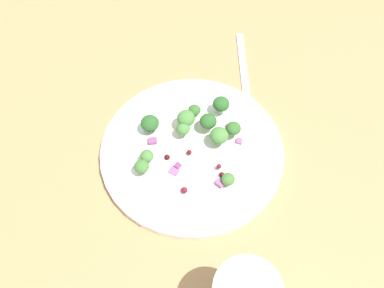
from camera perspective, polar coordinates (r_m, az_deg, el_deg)
ground_plane at (r=68.11cm, az=0.64°, el=-1.14°), size 180.00×180.00×2.00cm
plate at (r=66.14cm, az=-0.00°, el=-0.85°), size 27.75×27.75×1.70cm
dressing_pool at (r=65.76cm, az=-0.00°, el=-0.65°), size 16.10×16.10×0.20cm
broccoli_floret_0 at (r=65.43cm, az=-1.15°, el=1.99°), size 2.04×2.04×2.07cm
broccoli_floret_1 at (r=68.01cm, az=0.32°, el=4.43°), size 1.95×1.95×1.98cm
broccoli_floret_2 at (r=65.61cm, az=5.44°, el=2.02°), size 2.27×2.27×2.29cm
broccoli_floret_3 at (r=63.71cm, az=-5.91°, el=-1.59°), size 1.97×1.97×2.00cm
broccoli_floret_4 at (r=66.03cm, az=-0.78°, el=3.36°), size 2.75×2.75×2.78cm
broccoli_floret_5 at (r=64.33cm, az=3.60°, el=0.77°), size 2.76×2.76×2.79cm
broccoli_floret_6 at (r=62.95cm, az=-6.61°, el=-2.95°), size 2.14×2.14×2.17cm
broccoli_floret_7 at (r=65.98cm, az=2.12°, el=2.96°), size 2.59×2.59×2.62cm
broccoli_floret_8 at (r=66.52cm, az=-5.53°, el=2.69°), size 2.81×2.81×2.84cm
broccoli_floret_9 at (r=68.18cm, az=3.82°, el=5.21°), size 2.63×2.63×2.66cm
broccoli_floret_10 at (r=62.06cm, az=4.74°, el=-4.62°), size 1.95×1.95×1.97cm
cranberry_0 at (r=64.64cm, az=-3.26°, el=-1.73°), size 0.84×0.84×0.84cm
cranberry_1 at (r=64.74cm, az=-0.38°, el=-1.09°), size 0.76×0.76×0.76cm
cranberry_2 at (r=61.82cm, az=-1.02°, el=-6.05°), size 0.93×0.93×0.93cm
cranberry_3 at (r=63.36cm, az=3.53°, el=-2.95°), size 0.73×0.73×0.73cm
cranberry_4 at (r=63.20cm, az=3.90°, el=-4.02°), size 0.77×0.77×0.77cm
onion_bit_0 at (r=63.88cm, az=-1.87°, el=-2.83°), size 1.20×1.20×0.42cm
onion_bit_1 at (r=63.67cm, az=-2.38°, el=-3.59°), size 1.77×1.69×0.31cm
onion_bit_2 at (r=66.48cm, az=6.20°, el=0.31°), size 1.18×1.17×0.51cm
onion_bit_3 at (r=67.65cm, az=5.03°, el=2.27°), size 1.36×1.43×0.41cm
onion_bit_4 at (r=62.37cm, az=3.72°, el=-5.06°), size 1.59×1.58×0.48cm
onion_bit_5 at (r=66.20cm, az=-5.17°, el=0.43°), size 1.36×1.04×0.46cm
fork at (r=76.16cm, az=6.87°, el=8.68°), size 2.67×18.66×0.50cm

